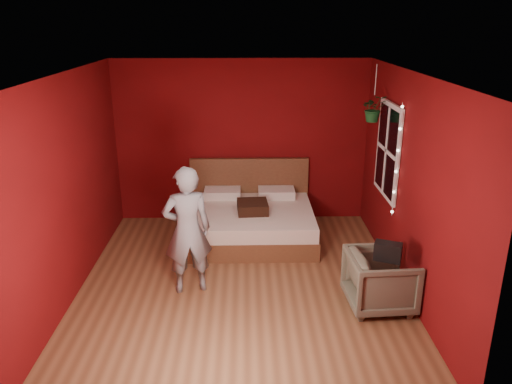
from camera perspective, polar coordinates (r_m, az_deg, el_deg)
name	(u,v)px	position (r m, az deg, el deg)	size (l,w,h in m)	color
floor	(241,285)	(6.39, -1.68, -10.56)	(4.50, 4.50, 0.00)	brown
room_walls	(240,156)	(5.74, -1.85, 4.14)	(4.04, 4.54, 2.62)	#680B0D
window	(388,150)	(6.92, 14.80, 4.62)	(0.05, 0.97, 1.27)	white
fairy_lights	(397,161)	(6.42, 15.81, 3.42)	(0.04, 0.04, 1.45)	silver
bed	(250,220)	(7.59, -0.72, -3.18)	(1.91, 1.62, 1.05)	brown
person	(187,230)	(5.99, -7.85, -4.37)	(0.58, 0.38, 1.58)	gray
armchair	(380,280)	(5.97, 14.02, -9.78)	(0.72, 0.74, 0.67)	#6B6A55
handbag	(388,252)	(5.65, 14.83, -6.60)	(0.29, 0.14, 0.21)	black
throw_pillow	(253,207)	(7.31, -0.40, -1.73)	(0.44, 0.44, 0.16)	black
hanging_plant	(374,108)	(7.03, 13.29, 9.28)	(0.36, 0.32, 0.77)	silver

